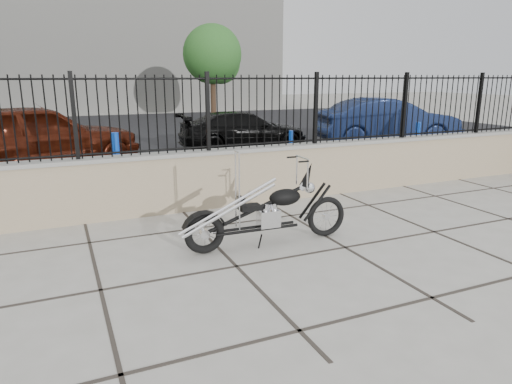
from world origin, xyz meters
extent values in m
plane|color=#99968E|center=(0.00, 0.00, 0.00)|extent=(90.00, 90.00, 0.00)
plane|color=black|center=(0.00, 12.50, 0.00)|extent=(30.00, 30.00, 0.00)
cube|color=gray|center=(0.00, 2.50, 0.48)|extent=(14.00, 0.36, 0.96)
cube|color=black|center=(0.00, 2.50, 1.56)|extent=(14.00, 0.08, 1.20)
cube|color=beige|center=(0.00, 26.50, 4.00)|extent=(22.00, 6.00, 8.00)
imported|color=#401409|center=(-3.72, 6.85, 0.79)|extent=(5.01, 3.41, 1.58)
imported|color=black|center=(1.88, 8.04, 0.56)|extent=(3.97, 1.83, 1.12)
imported|color=#101C3D|center=(6.45, 7.14, 0.73)|extent=(4.70, 2.61, 1.47)
cylinder|color=#0C3EB6|center=(-2.25, 4.31, 0.56)|extent=(0.15, 0.15, 1.11)
cylinder|color=blue|center=(1.62, 4.55, 0.47)|extent=(0.14, 0.14, 0.94)
cylinder|color=#0D39C4|center=(5.26, 4.49, 0.50)|extent=(0.15, 0.15, 1.00)
cylinder|color=#382619|center=(3.82, 16.66, 1.29)|extent=(0.26, 0.26, 2.58)
sphere|color=#2B722C|center=(3.82, 16.66, 3.27)|extent=(2.75, 2.75, 2.75)
camera|label=1|loc=(-3.26, -4.57, 2.14)|focal=32.00mm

